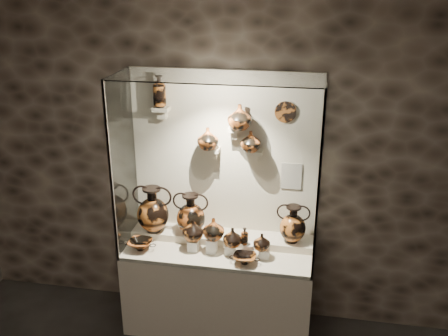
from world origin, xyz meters
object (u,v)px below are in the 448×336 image
at_px(amphora_mid, 191,214).
at_px(jug_c, 232,237).
at_px(amphora_right, 293,224).
at_px(ovoid_vase_b, 240,117).
at_px(ovoid_vase_a, 208,138).
at_px(amphora_left, 153,209).
at_px(lekythos_tall, 159,90).
at_px(lekythos_small, 245,235).
at_px(jug_a, 193,230).
at_px(kylix_right, 245,258).
at_px(kylix_left, 140,244).
at_px(ovoid_vase_c, 251,141).
at_px(jug_b, 214,229).
at_px(jug_e, 262,242).

bearing_deg(amphora_mid, jug_c, -34.07).
bearing_deg(amphora_right, ovoid_vase_b, 154.79).
bearing_deg(ovoid_vase_a, amphora_mid, -161.54).
height_order(amphora_left, lekythos_tall, lekythos_tall).
bearing_deg(jug_c, ovoid_vase_b, 86.42).
xyz_separation_m(lekythos_small, ovoid_vase_b, (-0.09, 0.25, 0.99)).
height_order(jug_a, lekythos_tall, lekythos_tall).
bearing_deg(amphora_mid, ovoid_vase_a, 13.63).
distance_m(amphora_left, kylix_right, 0.98).
bearing_deg(amphora_left, lekythos_tall, 51.38).
distance_m(jug_a, lekythos_small, 0.47).
bearing_deg(amphora_left, ovoid_vase_b, 1.78).
distance_m(kylix_left, ovoid_vase_a, 1.13).
xyz_separation_m(ovoid_vase_b, ovoid_vase_c, (0.10, 0.02, -0.22)).
relative_size(kylix_right, ovoid_vase_b, 1.17).
height_order(jug_b, kylix_right, jug_b).
xyz_separation_m(ovoid_vase_a, ovoid_vase_b, (0.28, -0.01, 0.21)).
distance_m(lekythos_small, ovoid_vase_a, 0.90).
relative_size(jug_c, kylix_right, 0.69).
bearing_deg(ovoid_vase_c, ovoid_vase_b, -146.45).
relative_size(jug_e, ovoid_vase_c, 0.85).
height_order(jug_b, ovoid_vase_c, ovoid_vase_c).
xyz_separation_m(lekythos_small, kylix_left, (-0.94, -0.06, -0.15)).
xyz_separation_m(amphora_mid, jug_c, (0.42, -0.20, -0.09)).
bearing_deg(lekythos_tall, jug_a, -19.89).
bearing_deg(amphora_left, ovoid_vase_a, 5.75).
distance_m(amphora_mid, jug_c, 0.47).
xyz_separation_m(amphora_left, jug_a, (0.42, -0.15, -0.09)).
bearing_deg(jug_a, ovoid_vase_b, 18.63).
bearing_deg(lekythos_tall, ovoid_vase_a, 14.01).
relative_size(amphora_right, kylix_left, 1.28).
xyz_separation_m(kylix_right, ovoid_vase_a, (-0.39, 0.38, 0.93)).
height_order(kylix_right, ovoid_vase_b, ovoid_vase_b).
distance_m(amphora_left, amphora_right, 1.29).
height_order(amphora_right, jug_c, amphora_right).
bearing_deg(lekythos_tall, ovoid_vase_b, 14.89).
bearing_deg(kylix_left, jug_b, 4.44).
distance_m(amphora_mid, kylix_right, 0.67).
xyz_separation_m(amphora_right, kylix_left, (-1.34, -0.27, -0.19)).
relative_size(amphora_left, lekythos_small, 2.52).
bearing_deg(kylix_right, amphora_mid, 128.55).
bearing_deg(lekythos_tall, ovoid_vase_c, 16.42).
bearing_deg(jug_b, amphora_mid, 156.98).
bearing_deg(ovoid_vase_c, kylix_left, -136.72).
bearing_deg(ovoid_vase_a, ovoid_vase_b, -6.25).
relative_size(kylix_right, ovoid_vase_c, 1.38).
bearing_deg(kylix_left, amphora_left, 74.31).
xyz_separation_m(amphora_right, lekythos_tall, (-1.21, 0.08, 1.15)).
bearing_deg(jug_e, kylix_right, -154.39).
xyz_separation_m(amphora_left, kylix_left, (-0.05, -0.24, -0.24)).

